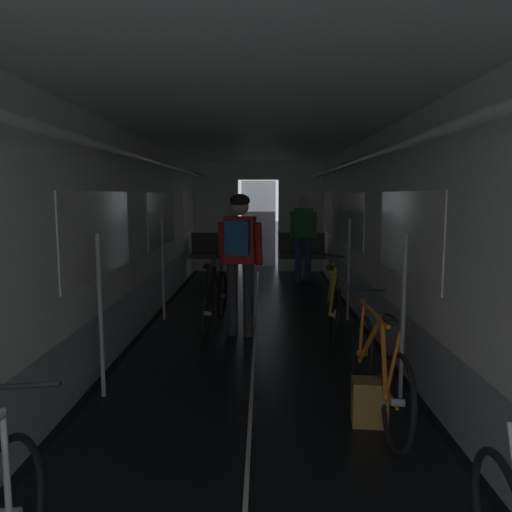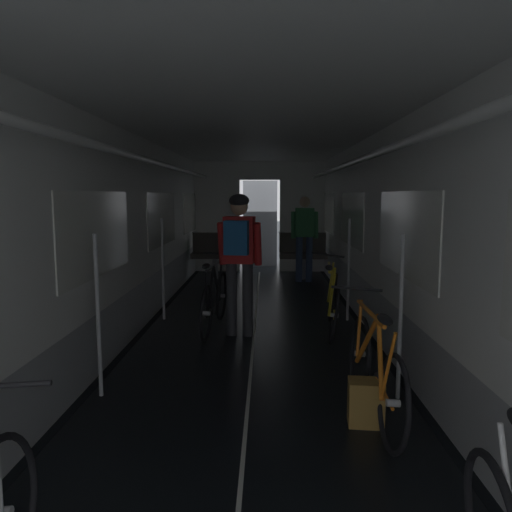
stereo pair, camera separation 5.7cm
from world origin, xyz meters
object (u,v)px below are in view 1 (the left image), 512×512
at_px(bench_seat_far_right, 301,251).
at_px(bicycle_orange, 378,369).
at_px(bicycle_yellow, 334,302).
at_px(person_cyclist_aisle, 240,249).
at_px(bench_seat_far_left, 214,251).
at_px(person_standing_near_bench, 303,233).
at_px(backpack_on_floor, 369,402).
at_px(bicycle_black_in_aisle, 215,300).

distance_m(bench_seat_far_right, bicycle_orange, 6.33).
xyz_separation_m(bicycle_yellow, person_cyclist_aisle, (-1.17, -0.21, 0.69)).
distance_m(bench_seat_far_left, person_standing_near_bench, 1.89).
xyz_separation_m(bench_seat_far_right, person_cyclist_aisle, (-1.08, -4.15, 0.50)).
height_order(person_cyclist_aisle, backpack_on_floor, person_cyclist_aisle).
relative_size(bench_seat_far_left, bicycle_yellow, 0.58).
distance_m(bench_seat_far_right, backpack_on_floor, 6.47).
relative_size(bicycle_black_in_aisle, person_standing_near_bench, 1.00).
bearing_deg(bicycle_yellow, bicycle_black_in_aisle, 177.91).
distance_m(bicycle_black_in_aisle, person_standing_near_bench, 3.82).
distance_m(person_cyclist_aisle, bicycle_black_in_aisle, 0.81).
bearing_deg(bench_seat_far_right, bicycle_orange, -89.22).
bearing_deg(bicycle_black_in_aisle, bicycle_yellow, -2.09).
height_order(person_standing_near_bench, backpack_on_floor, person_standing_near_bench).
relative_size(person_cyclist_aisle, backpack_on_floor, 5.09).
distance_m(bicycle_yellow, bicycle_black_in_aisle, 1.51).
bearing_deg(bench_seat_far_right, bicycle_yellow, -88.61).
relative_size(bicycle_orange, bicycle_black_in_aisle, 1.00).
relative_size(bicycle_orange, bicycle_yellow, 1.00).
relative_size(person_cyclist_aisle, bicycle_black_in_aisle, 1.02).
bearing_deg(person_cyclist_aisle, bicycle_black_in_aisle, 141.37).
height_order(bench_seat_far_right, bicycle_orange, bench_seat_far_right).
xyz_separation_m(bench_seat_far_right, bicycle_black_in_aisle, (-1.41, -3.88, -0.18)).
relative_size(bench_seat_far_right, backpack_on_floor, 2.89).
height_order(bicycle_yellow, person_cyclist_aisle, person_cyclist_aisle).
relative_size(bicycle_yellow, backpack_on_floor, 4.98).
relative_size(bicycle_orange, person_cyclist_aisle, 0.98).
relative_size(bench_seat_far_left, backpack_on_floor, 2.89).
bearing_deg(bicycle_orange, bench_seat_far_left, 106.59).
xyz_separation_m(bench_seat_far_right, backpack_on_floor, (0.00, -6.46, -0.40)).
bearing_deg(person_standing_near_bench, backpack_on_floor, -90.00).
relative_size(person_cyclist_aisle, person_standing_near_bench, 1.03).
distance_m(person_cyclist_aisle, backpack_on_floor, 2.70).
distance_m(bench_seat_far_left, backpack_on_floor, 6.71).
bearing_deg(person_standing_near_bench, bench_seat_far_left, 168.21).
bearing_deg(bicycle_black_in_aisle, backpack_on_floor, -61.26).
xyz_separation_m(person_cyclist_aisle, bicycle_black_in_aisle, (-0.33, 0.27, -0.69)).
relative_size(bench_seat_far_right, bicycle_orange, 0.58).
distance_m(bench_seat_far_right, bicycle_black_in_aisle, 4.13).
bearing_deg(bicycle_yellow, person_standing_near_bench, 91.50).
height_order(bicycle_orange, bicycle_yellow, bicycle_yellow).
distance_m(bench_seat_far_left, bicycle_yellow, 4.37).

